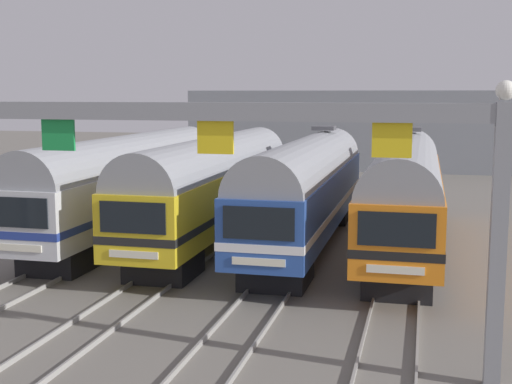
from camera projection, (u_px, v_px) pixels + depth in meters
ground_plane at (260, 244)px, 31.08m from camera, size 160.00×160.00×0.00m
track_bed at (317, 191)px, 47.42m from camera, size 14.07×70.00×0.15m
commuter_train_silver at (128, 180)px, 32.16m from camera, size 2.88×18.06×4.77m
commuter_train_yellow at (214, 183)px, 31.18m from camera, size 2.88×18.06×4.77m
commuter_train_blue at (307, 186)px, 30.21m from camera, size 2.88×18.06×5.05m
commuter_train_orange at (405, 189)px, 29.23m from camera, size 2.88×18.06×5.05m
catenary_gantry at (135, 156)px, 17.37m from camera, size 17.81×0.44×6.97m
maintenance_building at (359, 129)px, 63.64m from camera, size 29.45×10.00×6.87m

